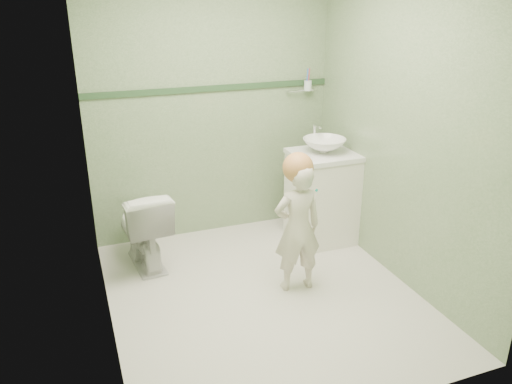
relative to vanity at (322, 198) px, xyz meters
name	(u,v)px	position (x,y,z in m)	size (l,w,h in m)	color
ground	(263,295)	(-0.84, -0.70, -0.40)	(2.50, 2.50, 0.00)	silver
room_shell	(264,141)	(-0.84, -0.70, 0.80)	(2.50, 2.54, 2.40)	gray
trim_stripe	(212,88)	(-0.84, 0.54, 0.95)	(2.20, 0.02, 0.05)	#2B4A2B
vanity	(322,198)	(0.00, 0.00, 0.00)	(0.52, 0.50, 0.80)	white
counter	(324,155)	(0.00, 0.00, 0.41)	(0.54, 0.52, 0.04)	white
basin	(324,145)	(0.00, 0.00, 0.49)	(0.37, 0.37, 0.13)	white
faucet	(315,131)	(0.00, 0.19, 0.57)	(0.03, 0.13, 0.18)	silver
cup_holder	(307,86)	(0.05, 0.48, 0.93)	(0.26, 0.07, 0.21)	silver
toilet	(143,227)	(-1.58, 0.10, -0.06)	(0.38, 0.66, 0.67)	white
toddler	(298,228)	(-0.56, -0.68, 0.10)	(0.36, 0.24, 1.00)	beige
hair_cap	(298,168)	(-0.56, -0.65, 0.57)	(0.22, 0.22, 0.22)	#BD7D44
teal_toothbrush	(315,189)	(-0.49, -0.81, 0.44)	(0.11, 0.13, 0.08)	#068B7C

